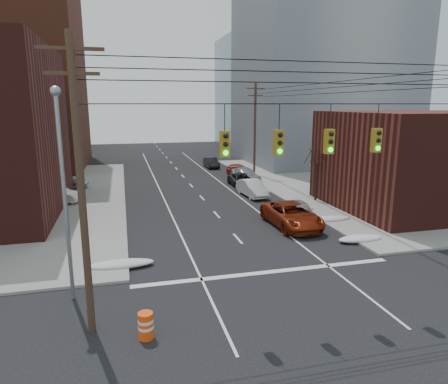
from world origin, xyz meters
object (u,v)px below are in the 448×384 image
parked_car_f (211,163)px  lot_car_d (24,188)px  parked_car_a (299,211)px  parked_car_e (238,170)px  parked_car_c (242,180)px  lot_car_a (56,195)px  red_pickup (291,215)px  lot_car_b (65,182)px  parked_car_d (246,175)px  construction_barrel (146,325)px  parked_car_b (252,188)px

parked_car_f → lot_car_d: 24.68m
parked_car_a → parked_car_e: size_ratio=0.97×
parked_car_c → lot_car_a: size_ratio=1.11×
red_pickup → parked_car_c: (0.72, 14.63, -0.17)m
parked_car_c → lot_car_b: bearing=172.7°
parked_car_f → lot_car_d: (-21.09, -12.81, 0.08)m
red_pickup → parked_car_d: 17.31m
lot_car_a → parked_car_d: bearing=-50.0°
parked_car_c → lot_car_b: lot_car_b is taller
parked_car_c → parked_car_d: (1.22, 2.57, 0.08)m
parked_car_f → parked_car_c: bearing=-88.8°
parked_car_a → construction_barrel: 17.74m
parked_car_d → lot_car_b: size_ratio=1.14×
parked_car_c → parked_car_f: (-0.38, 13.36, 0.04)m
parked_car_c → red_pickup: bearing=-91.7°
parked_car_b → construction_barrel: size_ratio=4.62×
red_pickup → parked_car_c: red_pickup is taller
parked_car_a → lot_car_a: (-18.49, 9.86, 0.12)m
lot_car_a → lot_car_b: (0.01, 6.11, -0.09)m
parked_car_a → lot_car_d: bearing=149.2°
parked_car_a → lot_car_a: 20.95m
red_pickup → parked_car_b: 9.89m
parked_car_c → construction_barrel: parked_car_c is taller
parked_car_f → construction_barrel: 41.21m
parked_car_a → parked_car_e: (0.76, 19.11, 0.03)m
parked_car_b → parked_car_d: size_ratio=0.91×
parked_car_f → lot_car_a: (-17.64, -16.84, 0.16)m
parked_car_f → lot_car_d: lot_car_d is taller
lot_car_d → parked_car_e: bearing=-80.2°
parked_car_b → parked_car_f: bearing=85.4°
parked_car_c → construction_barrel: 28.75m
construction_barrel → red_pickup: bearing=46.7°
lot_car_d → construction_barrel: lot_car_d is taller
lot_car_a → parked_car_c: bearing=-56.5°
parked_car_a → parked_car_b: parked_car_b is taller
parked_car_e → parked_car_f: parked_car_e is taller
parked_car_e → parked_car_f: bearing=99.8°
parked_car_d → parked_car_e: (0.00, 3.20, 0.03)m
parked_car_e → lot_car_d: (-22.69, -5.22, 0.02)m
parked_car_f → lot_car_b: size_ratio=0.95×
parked_car_d → red_pickup: bearing=-103.2°
parked_car_b → lot_car_b: size_ratio=1.04×
red_pickup → parked_car_f: 28.00m
parked_car_b → parked_car_f: parked_car_b is taller
parked_car_d → lot_car_b: bearing=173.0°
red_pickup → lot_car_b: red_pickup is taller
parked_car_e → lot_car_d: size_ratio=1.21×
lot_car_a → parked_car_f: bearing=-23.7°
lot_car_b → lot_car_d: 4.04m
parked_car_e → construction_barrel: size_ratio=4.45×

